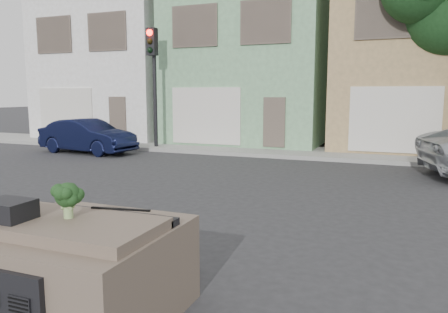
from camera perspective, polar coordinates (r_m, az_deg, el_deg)
The scene contains 11 objects.
ground_plane at distance 7.65m, azimuth -3.34°, elevation -10.08°, with size 120.00×120.00×0.00m, color #303033.
sidewalk at distance 17.50m, azimuth 11.40°, elevation 0.45°, with size 40.00×3.00×0.15m, color gray.
townhouse_white at distance 25.38m, azimuth -12.22°, elevation 11.18°, with size 7.20×8.20×7.55m, color white.
townhouse_mint at distance 22.12m, azimuth 4.49°, elevation 11.79°, with size 7.20×8.20×7.55m, color #79AA7D.
townhouse_tan at distance 21.13m, azimuth 24.70°, elevation 11.24°, with size 7.20×8.20×7.55m, color tan.
navy_sedan at distance 18.57m, azimuth -17.32°, elevation 0.45°, with size 1.45×4.16×1.37m, color black.
traffic_signal at distance 18.71m, azimuth -9.16°, elevation 8.60°, with size 0.40×0.40×5.10m, color black.
car_dashboard at distance 5.07m, azimuth -18.35°, elevation -13.52°, with size 2.00×1.80×1.12m, color brown.
instrument_hump at distance 5.03m, azimuth -26.39°, elevation -6.26°, with size 0.48×0.38×0.20m, color black.
wiper_arm at distance 5.01m, azimuth -13.37°, elevation -6.69°, with size 0.70×0.03×0.02m, color black.
broccoli at distance 4.81m, azimuth -19.73°, elevation -5.37°, with size 0.31×0.31×0.38m, color black.
Camera 1 is at (3.10, -6.57, 2.41)m, focal length 35.00 mm.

